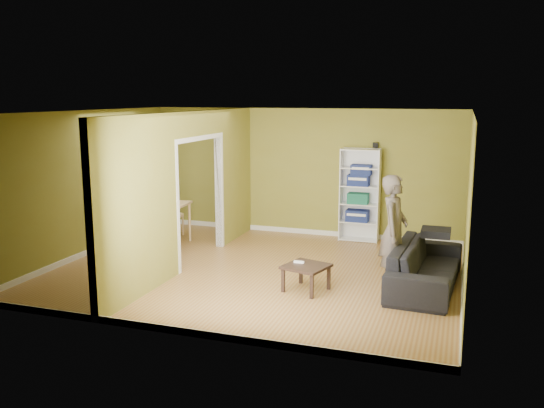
# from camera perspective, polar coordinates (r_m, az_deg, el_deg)

# --- Properties ---
(room_shell) EXTENTS (6.50, 6.50, 6.50)m
(room_shell) POSITION_cam_1_polar(r_m,az_deg,el_deg) (9.30, -1.56, 1.07)
(room_shell) COLOR #9E7A4A
(room_shell) RESTS_ON ground
(partition) EXTENTS (0.22, 5.50, 2.60)m
(partition) POSITION_cam_1_polar(r_m,az_deg,el_deg) (9.77, -8.19, 1.43)
(partition) COLOR olive
(partition) RESTS_ON ground
(wall_speaker) EXTENTS (0.10, 0.10, 0.10)m
(wall_speaker) POSITION_cam_1_polar(r_m,az_deg,el_deg) (11.46, 10.22, 5.76)
(wall_speaker) COLOR black
(wall_speaker) RESTS_ON room_shell
(sofa) EXTENTS (2.33, 1.12, 0.87)m
(sofa) POSITION_cam_1_polar(r_m,az_deg,el_deg) (8.99, 15.01, -5.31)
(sofa) COLOR black
(sofa) RESTS_ON ground
(person) EXTENTS (0.77, 0.63, 1.99)m
(person) POSITION_cam_1_polar(r_m,az_deg,el_deg) (8.88, 12.02, -1.65)
(person) COLOR slate
(person) RESTS_ON ground
(bookshelf) EXTENTS (0.77, 0.34, 1.84)m
(bookshelf) POSITION_cam_1_polar(r_m,az_deg,el_deg) (11.54, 8.74, 0.92)
(bookshelf) COLOR white
(bookshelf) RESTS_ON ground
(paper_box_navy_a) EXTENTS (0.44, 0.29, 0.23)m
(paper_box_navy_a) POSITION_cam_1_polar(r_m,az_deg,el_deg) (11.57, 8.46, -1.14)
(paper_box_navy_a) COLOR navy
(paper_box_navy_a) RESTS_ON bookshelf
(paper_box_teal) EXTENTS (0.40, 0.26, 0.21)m
(paper_box_teal) POSITION_cam_1_polar(r_m,az_deg,el_deg) (11.51, 8.53, 0.56)
(paper_box_teal) COLOR #0D7873
(paper_box_teal) RESTS_ON bookshelf
(paper_box_navy_b) EXTENTS (0.42, 0.27, 0.21)m
(paper_box_navy_b) POSITION_cam_1_polar(r_m,az_deg,el_deg) (11.45, 8.57, 2.35)
(paper_box_navy_b) COLOR #1A1D50
(paper_box_navy_b) RESTS_ON bookshelf
(paper_box_navy_c) EXTENTS (0.39, 0.26, 0.20)m
(paper_box_navy_c) POSITION_cam_1_polar(r_m,az_deg,el_deg) (11.41, 8.84, 3.31)
(paper_box_navy_c) COLOR navy
(paper_box_navy_c) RESTS_ON bookshelf
(coffee_table) EXTENTS (0.59, 0.59, 0.39)m
(coffee_table) POSITION_cam_1_polar(r_m,az_deg,el_deg) (8.57, 3.41, -6.44)
(coffee_table) COLOR black
(coffee_table) RESTS_ON ground
(game_controller) EXTENTS (0.15, 0.04, 0.03)m
(game_controller) POSITION_cam_1_polar(r_m,az_deg,el_deg) (8.65, 2.69, -5.75)
(game_controller) COLOR white
(game_controller) RESTS_ON coffee_table
(dining_table) EXTENTS (1.29, 0.86, 0.81)m
(dining_table) POSITION_cam_1_polar(r_m,az_deg,el_deg) (11.38, -11.69, -0.30)
(dining_table) COLOR tan
(dining_table) RESTS_ON ground
(chair_left) EXTENTS (0.62, 0.62, 1.03)m
(chair_left) POSITION_cam_1_polar(r_m,az_deg,el_deg) (11.90, -14.87, -0.99)
(chair_left) COLOR tan
(chair_left) RESTS_ON ground
(chair_near) EXTENTS (0.48, 0.48, 0.89)m
(chair_near) POSITION_cam_1_polar(r_m,az_deg,el_deg) (10.96, -13.19, -2.28)
(chair_near) COLOR tan
(chair_near) RESTS_ON ground
(chair_far) EXTENTS (0.48, 0.48, 0.95)m
(chair_far) POSITION_cam_1_polar(r_m,az_deg,el_deg) (11.93, -9.76, -0.96)
(chair_far) COLOR tan
(chair_far) RESTS_ON ground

